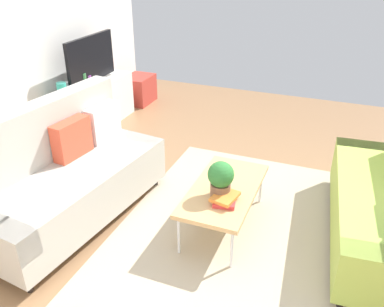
# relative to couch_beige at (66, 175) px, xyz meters

# --- Properties ---
(ground_plane) EXTENTS (7.68, 7.68, 0.00)m
(ground_plane) POSITION_rel_couch_beige_xyz_m (0.43, -1.48, -0.45)
(ground_plane) COLOR #936B47
(area_rug) EXTENTS (2.90, 2.20, 0.01)m
(area_rug) POSITION_rel_couch_beige_xyz_m (0.32, -1.62, -0.44)
(area_rug) COLOR tan
(area_rug) RESTS_ON ground_plane
(couch_beige) EXTENTS (1.99, 1.06, 1.10)m
(couch_beige) POSITION_rel_couch_beige_xyz_m (0.00, 0.00, 0.00)
(couch_beige) COLOR #B2ADA3
(couch_beige) RESTS_ON ground_plane
(coffee_table) EXTENTS (1.10, 0.56, 0.42)m
(coffee_table) POSITION_rel_couch_beige_xyz_m (0.37, -1.42, -0.05)
(coffee_table) COLOR tan
(coffee_table) RESTS_ON ground_plane
(tv_console) EXTENTS (1.40, 0.44, 0.64)m
(tv_console) POSITION_rel_couch_beige_xyz_m (1.93, 0.98, -0.13)
(tv_console) COLOR silver
(tv_console) RESTS_ON ground_plane
(tv) EXTENTS (1.00, 0.20, 0.64)m
(tv) POSITION_rel_couch_beige_xyz_m (1.93, 0.96, 0.51)
(tv) COLOR black
(tv) RESTS_ON tv_console
(storage_trunk) EXTENTS (0.52, 0.40, 0.44)m
(storage_trunk) POSITION_rel_couch_beige_xyz_m (3.03, 0.88, -0.23)
(storage_trunk) COLOR #B2382D
(storage_trunk) RESTS_ON ground_plane
(potted_plant) EXTENTS (0.23, 0.23, 0.33)m
(potted_plant) POSITION_rel_couch_beige_xyz_m (0.24, -1.42, 0.15)
(potted_plant) COLOR brown
(potted_plant) RESTS_ON coffee_table
(table_book_0) EXTENTS (0.27, 0.22, 0.03)m
(table_book_0) POSITION_rel_couch_beige_xyz_m (0.17, -1.49, -0.01)
(table_book_0) COLOR red
(table_book_0) RESTS_ON coffee_table
(table_book_1) EXTENTS (0.27, 0.22, 0.03)m
(table_book_1) POSITION_rel_couch_beige_xyz_m (0.17, -1.49, 0.02)
(table_book_1) COLOR orange
(table_book_1) RESTS_ON table_book_0
(vase_0) EXTENTS (0.12, 0.12, 0.17)m
(vase_0) POSITION_rel_couch_beige_xyz_m (1.35, 1.03, 0.28)
(vase_0) COLOR #33B29E
(vase_0) RESTS_ON tv_console
(vase_1) EXTENTS (0.12, 0.12, 0.13)m
(vase_1) POSITION_rel_couch_beige_xyz_m (1.53, 1.03, 0.26)
(vase_1) COLOR silver
(vase_1) RESTS_ON tv_console
(bottle_0) EXTENTS (0.05, 0.05, 0.20)m
(bottle_0) POSITION_rel_couch_beige_xyz_m (1.70, 0.94, 0.29)
(bottle_0) COLOR #3F8C4C
(bottle_0) RESTS_ON tv_console
(bottle_1) EXTENTS (0.06, 0.06, 0.14)m
(bottle_1) POSITION_rel_couch_beige_xyz_m (1.81, 0.94, 0.27)
(bottle_1) COLOR purple
(bottle_1) RESTS_ON tv_console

